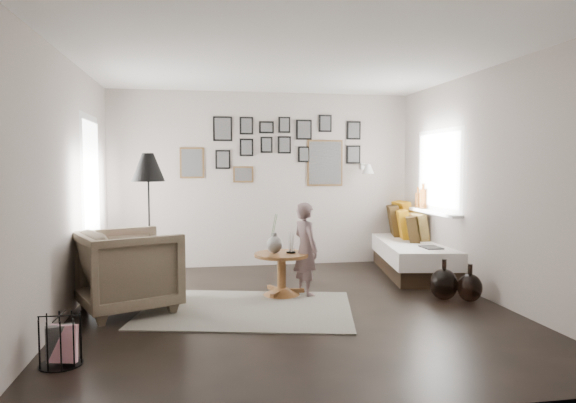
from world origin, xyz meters
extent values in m
plane|color=black|center=(0.00, 0.00, 0.00)|extent=(4.80, 4.80, 0.00)
plane|color=#AC9F96|center=(0.00, 2.40, 1.30)|extent=(4.50, 0.00, 4.50)
plane|color=#AC9F96|center=(0.00, -2.40, 1.30)|extent=(4.50, 0.00, 4.50)
plane|color=#AC9F96|center=(-2.25, 0.00, 1.30)|extent=(0.00, 4.80, 4.80)
plane|color=#AC9F96|center=(2.25, 0.00, 1.30)|extent=(0.00, 4.80, 4.80)
plane|color=white|center=(0.00, 0.00, 2.60)|extent=(4.80, 4.80, 0.00)
plane|color=white|center=(-2.23, 1.20, 1.05)|extent=(0.00, 2.14, 2.14)
plane|color=white|center=(-2.23, 1.20, 1.05)|extent=(0.00, 1.88, 1.88)
plane|color=white|center=(-2.23, 1.20, 1.05)|extent=(0.00, 1.93, 1.93)
plane|color=white|center=(2.23, 1.20, 1.45)|extent=(0.00, 1.30, 1.30)
plane|color=white|center=(2.23, 1.20, 1.45)|extent=(0.00, 1.14, 1.14)
cube|color=white|center=(2.17, 1.20, 0.88)|extent=(0.15, 1.32, 0.04)
cylinder|color=#8C4C14|center=(2.17, 1.55, 1.04)|extent=(0.10, 0.10, 0.28)
cylinder|color=#8C4C14|center=(2.17, 1.72, 1.01)|extent=(0.08, 0.08, 0.22)
cube|color=brown|center=(-1.05, 2.38, 1.55)|extent=(0.35, 0.03, 0.45)
cube|color=black|center=(-1.05, 2.37, 1.55)|extent=(0.30, 0.01, 0.40)
cube|color=black|center=(-0.60, 2.38, 2.05)|extent=(0.28, 0.03, 0.36)
cube|color=black|center=(-0.60, 2.37, 2.05)|extent=(0.23, 0.01, 0.31)
cube|color=black|center=(-0.60, 2.38, 1.60)|extent=(0.22, 0.03, 0.28)
cube|color=black|center=(-0.60, 2.37, 1.60)|extent=(0.17, 0.01, 0.23)
cube|color=black|center=(-0.25, 2.38, 2.10)|extent=(0.20, 0.03, 0.26)
cube|color=black|center=(-0.25, 2.37, 2.10)|extent=(0.15, 0.01, 0.21)
cube|color=black|center=(-0.25, 2.38, 1.78)|extent=(0.20, 0.03, 0.26)
cube|color=black|center=(-0.25, 2.37, 1.78)|extent=(0.15, 0.01, 0.21)
cube|color=black|center=(0.05, 2.38, 2.08)|extent=(0.22, 0.03, 0.18)
cube|color=black|center=(0.05, 2.37, 2.08)|extent=(0.17, 0.01, 0.13)
cube|color=black|center=(0.05, 2.38, 1.82)|extent=(0.18, 0.03, 0.24)
cube|color=black|center=(0.05, 2.37, 1.82)|extent=(0.13, 0.01, 0.19)
cube|color=black|center=(0.32, 2.38, 2.12)|extent=(0.18, 0.03, 0.24)
cube|color=black|center=(0.32, 2.37, 2.12)|extent=(0.13, 0.01, 0.19)
cube|color=black|center=(0.32, 2.38, 1.82)|extent=(0.20, 0.03, 0.26)
cube|color=black|center=(0.32, 2.37, 1.82)|extent=(0.15, 0.01, 0.21)
cube|color=black|center=(0.62, 2.38, 2.05)|extent=(0.24, 0.03, 0.30)
cube|color=black|center=(0.62, 2.37, 2.05)|extent=(0.19, 0.01, 0.25)
cube|color=black|center=(0.62, 2.38, 1.68)|extent=(0.18, 0.03, 0.24)
cube|color=black|center=(0.62, 2.37, 1.68)|extent=(0.13, 0.01, 0.19)
cube|color=brown|center=(0.95, 2.38, 1.55)|extent=(0.55, 0.03, 0.70)
cube|color=black|center=(0.95, 2.37, 1.55)|extent=(0.50, 0.01, 0.65)
cube|color=black|center=(0.95, 2.38, 2.15)|extent=(0.20, 0.03, 0.26)
cube|color=black|center=(0.95, 2.37, 2.15)|extent=(0.15, 0.01, 0.21)
cube|color=black|center=(1.40, 2.38, 2.05)|extent=(0.22, 0.03, 0.28)
cube|color=black|center=(1.40, 2.37, 2.05)|extent=(0.17, 0.01, 0.23)
cube|color=black|center=(1.40, 2.38, 1.68)|extent=(0.22, 0.03, 0.28)
cube|color=black|center=(1.40, 2.37, 1.68)|extent=(0.17, 0.01, 0.23)
cube|color=brown|center=(-0.30, 2.38, 1.38)|extent=(0.30, 0.03, 0.24)
cube|color=black|center=(-0.30, 2.37, 1.38)|extent=(0.25, 0.01, 0.19)
cube|color=white|center=(1.55, 2.37, 1.50)|extent=(0.06, 0.04, 0.10)
cylinder|color=white|center=(1.55, 2.25, 1.52)|extent=(0.02, 0.24, 0.02)
cone|color=white|center=(1.55, 2.12, 1.46)|extent=(0.18, 0.18, 0.14)
cube|color=beige|center=(-0.47, 0.02, 0.01)|extent=(2.44, 1.96, 0.01)
cone|color=brown|center=(-0.02, 0.54, 0.05)|extent=(0.47, 0.47, 0.09)
cylinder|color=brown|center=(-0.02, 0.54, 0.25)|extent=(0.10, 0.10, 0.36)
cylinder|color=brown|center=(-0.02, 0.54, 0.48)|extent=(0.63, 0.63, 0.04)
ellipsoid|color=black|center=(-0.10, 0.56, 0.60)|extent=(0.18, 0.18, 0.20)
cylinder|color=black|center=(-0.10, 0.56, 0.72)|extent=(0.05, 0.05, 0.04)
cylinder|color=black|center=(0.09, 0.54, 0.51)|extent=(0.11, 0.11, 0.02)
cube|color=black|center=(2.00, 1.45, 0.11)|extent=(1.08, 1.98, 0.22)
cube|color=white|center=(2.00, 1.45, 0.33)|extent=(1.15, 2.05, 0.24)
cube|color=#B4700A|center=(2.02, 2.22, 0.69)|extent=(0.24, 0.56, 0.55)
cube|color=#332310|center=(1.88, 2.12, 0.66)|extent=(0.34, 0.54, 0.49)
cube|color=brown|center=(2.14, 1.97, 0.65)|extent=(0.29, 0.50, 0.47)
cube|color=#B4700A|center=(1.94, 1.83, 0.64)|extent=(0.31, 0.49, 0.45)
cube|color=brown|center=(2.10, 1.65, 0.62)|extent=(0.23, 0.43, 0.41)
cube|color=#332310|center=(2.00, 1.50, 0.61)|extent=(0.34, 0.44, 0.39)
cube|color=black|center=(2.00, 0.90, 0.45)|extent=(0.22, 0.30, 0.02)
imported|color=brown|center=(-1.68, 0.20, 0.43)|extent=(1.22, 1.21, 0.85)
cube|color=white|center=(-1.65, 0.25, 0.48)|extent=(0.51, 0.51, 0.17)
cylinder|color=black|center=(-1.54, 0.95, 0.01)|extent=(0.26, 0.26, 0.03)
cylinder|color=black|center=(-1.54, 0.95, 0.74)|extent=(0.02, 0.02, 1.47)
cone|color=black|center=(-1.54, 0.95, 1.49)|extent=(0.39, 0.39, 0.33)
cube|color=black|center=(-2.00, -1.23, 0.17)|extent=(0.22, 0.14, 0.29)
cube|color=white|center=(-1.97, -1.24, 0.17)|extent=(0.22, 0.12, 0.29)
ellipsoid|color=black|center=(1.75, 0.04, 0.18)|extent=(0.31, 0.31, 0.35)
cylinder|color=black|center=(1.75, 0.04, 0.41)|extent=(0.05, 0.05, 0.11)
ellipsoid|color=black|center=(2.00, -0.08, 0.16)|extent=(0.27, 0.27, 0.31)
cylinder|color=black|center=(2.00, -0.08, 0.37)|extent=(0.05, 0.05, 0.11)
imported|color=#6C5556|center=(0.26, 0.52, 0.54)|extent=(0.38, 0.46, 1.08)
camera|label=1|loc=(-0.95, -5.26, 1.51)|focal=32.00mm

